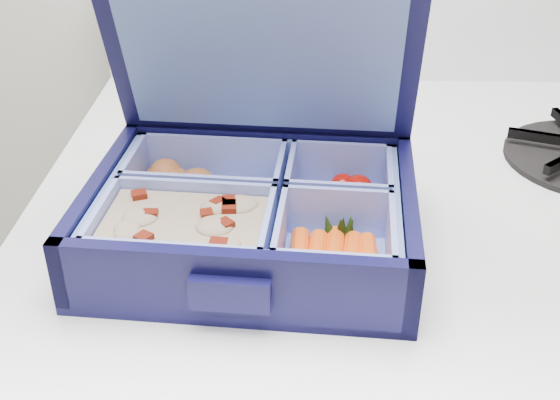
# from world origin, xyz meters

# --- Properties ---
(bento_box) EXTENTS (0.27, 0.22, 0.06)m
(bento_box) POSITION_xyz_m (0.41, 1.54, 0.98)
(bento_box) COLOR #0C0B35
(bento_box) RESTS_ON stove
(burner_grate_rear) EXTENTS (0.24, 0.24, 0.02)m
(burner_grate_rear) POSITION_xyz_m (0.34, 1.84, 0.96)
(burner_grate_rear) COLOR black
(burner_grate_rear) RESTS_ON stove
(fork) EXTENTS (0.06, 0.16, 0.01)m
(fork) POSITION_xyz_m (0.51, 1.70, 0.96)
(fork) COLOR silver
(fork) RESTS_ON stove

